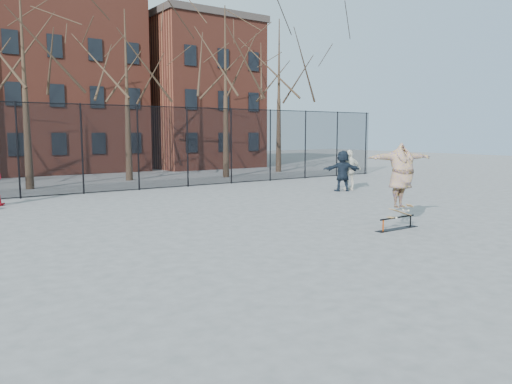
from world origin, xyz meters
TOP-DOWN VIEW (x-y plane):
  - ground at (0.00, 0.00)m, footprint 100.00×100.00m
  - skate_rail at (3.45, -0.34)m, footprint 1.62×0.25m
  - skateboard at (3.56, -0.34)m, footprint 0.85×0.20m
  - skater at (3.56, -0.34)m, footprint 2.33×0.95m
  - bystander_white at (9.30, 7.16)m, footprint 1.21×0.78m
  - bystander_navy at (8.78, 7.12)m, footprint 1.83×1.30m
  - fence at (-0.01, 13.00)m, footprint 34.03×0.07m
  - tree_row at (-0.25, 17.15)m, footprint 33.66×7.46m
  - rowhouses at (0.72, 26.00)m, footprint 29.00×7.00m

SIDE VIEW (x-z plane):
  - ground at x=0.00m, z-range 0.00..0.00m
  - skate_rail at x=3.45m, z-range -0.04..0.32m
  - skateboard at x=3.56m, z-range 0.36..0.46m
  - bystander_navy at x=8.78m, z-range 0.00..1.91m
  - bystander_white at x=9.30m, z-range 0.00..1.92m
  - skater at x=3.56m, z-range 0.46..2.30m
  - fence at x=-0.01m, z-range 0.05..4.05m
  - rowhouses at x=0.72m, z-range -0.44..12.56m
  - tree_row at x=-0.25m, z-range 2.02..12.69m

